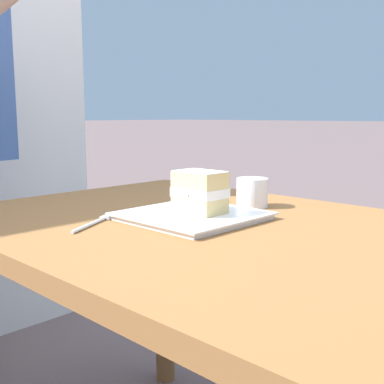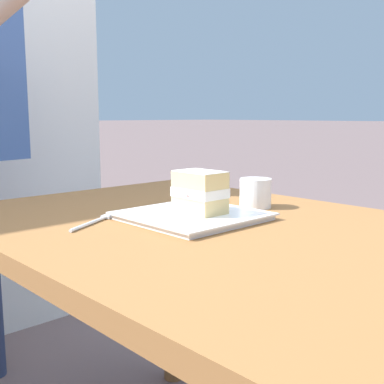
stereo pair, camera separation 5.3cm
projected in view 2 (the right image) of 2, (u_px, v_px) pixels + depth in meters
name	position (u px, v px, depth m)	size (l,w,h in m)	color
patio_table	(269.00, 284.00, 0.97)	(1.57, 0.86, 0.75)	brown
dessert_plate	(192.00, 216.00, 1.12)	(0.28, 0.28, 0.02)	white
cake_slice	(200.00, 192.00, 1.11)	(0.11, 0.09, 0.10)	#E0C17A
dessert_fork	(95.00, 221.00, 1.08)	(0.09, 0.16, 0.01)	silver
coffee_cup	(255.00, 193.00, 1.26)	(0.08, 0.08, 0.08)	white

